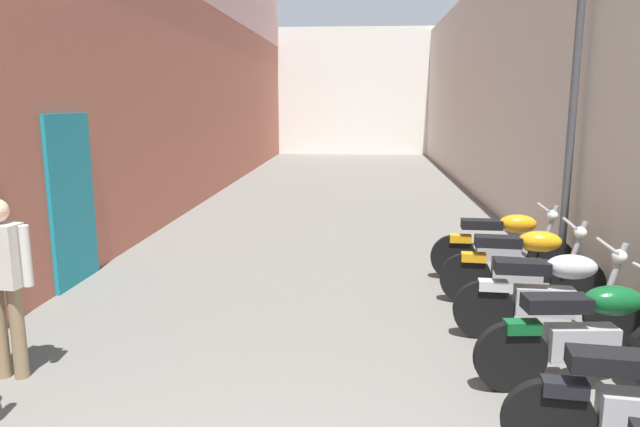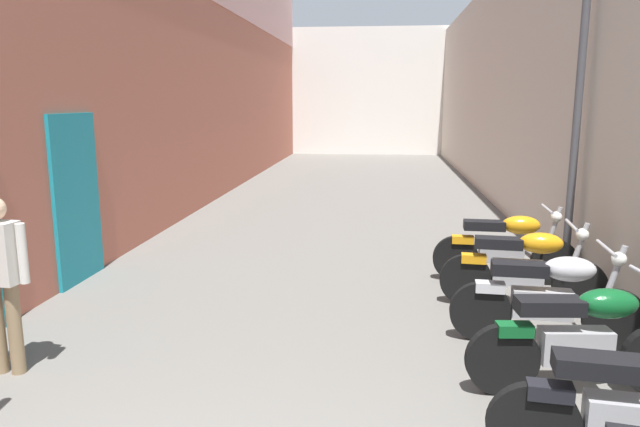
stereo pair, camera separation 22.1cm
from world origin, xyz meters
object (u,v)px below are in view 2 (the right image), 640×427
(pedestrian_mid_alley, at_px, (0,272))
(motorcycle_third, at_px, (583,337))
(motorcycle_fourth, at_px, (549,296))
(street_lamp, at_px, (575,55))
(motorcycle_sixth, at_px, (506,245))
(motorcycle_fifth, at_px, (524,266))

(pedestrian_mid_alley, bearing_deg, motorcycle_third, 1.39)
(motorcycle_fourth, distance_m, street_lamp, 3.28)
(motorcycle_sixth, bearing_deg, motorcycle_fourth, -90.00)
(motorcycle_sixth, bearing_deg, motorcycle_fifth, -90.00)
(motorcycle_fourth, relative_size, street_lamp, 0.37)
(motorcycle_sixth, distance_m, street_lamp, 2.51)
(motorcycle_sixth, bearing_deg, motorcycle_third, -90.00)
(motorcycle_sixth, distance_m, pedestrian_mid_alley, 5.79)
(motorcycle_fifth, bearing_deg, street_lamp, 56.82)
(street_lamp, bearing_deg, motorcycle_fourth, -108.41)
(motorcycle_fifth, distance_m, street_lamp, 2.73)
(street_lamp, bearing_deg, motorcycle_third, -102.76)
(street_lamp, bearing_deg, motorcycle_sixth, -171.36)
(motorcycle_third, xyz_separation_m, motorcycle_fifth, (-0.00, 2.03, 0.00))
(motorcycle_third, bearing_deg, street_lamp, 77.24)
(street_lamp, bearing_deg, motorcycle_fifth, -123.18)
(motorcycle_third, distance_m, motorcycle_fourth, 0.99)
(motorcycle_fifth, xyz_separation_m, pedestrian_mid_alley, (-4.86, -2.15, 0.42))
(motorcycle_fourth, height_order, motorcycle_sixth, same)
(motorcycle_third, relative_size, pedestrian_mid_alley, 1.18)
(motorcycle_fifth, bearing_deg, pedestrian_mid_alley, -156.12)
(motorcycle_third, distance_m, pedestrian_mid_alley, 4.88)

